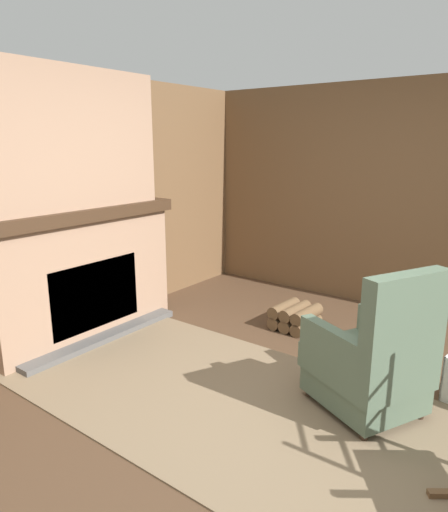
% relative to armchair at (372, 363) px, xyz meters
% --- Properties ---
extents(ground_plane, '(14.00, 14.00, 0.00)m').
position_rel_armchair_xyz_m(ground_plane, '(-0.34, -0.33, -0.37)').
color(ground_plane, '#4C3523').
extents(wood_panel_wall_left, '(0.06, 5.56, 2.43)m').
position_rel_armchair_xyz_m(wood_panel_wall_left, '(-2.84, -0.33, 0.85)').
color(wood_panel_wall_left, brown).
rests_on(wood_panel_wall_left, ground).
extents(wood_panel_wall_back, '(5.56, 0.09, 2.43)m').
position_rel_armchair_xyz_m(wood_panel_wall_back, '(-0.31, 2.17, 0.85)').
color(wood_panel_wall_back, brown).
rests_on(wood_panel_wall_back, ground).
extents(fireplace_hearth, '(0.59, 1.93, 1.22)m').
position_rel_armchair_xyz_m(fireplace_hearth, '(-2.61, -0.33, 0.24)').
color(fireplace_hearth, '#9E7A60').
rests_on(fireplace_hearth, ground).
extents(chimney_breast, '(0.34, 1.61, 1.19)m').
position_rel_armchair_xyz_m(chimney_breast, '(-2.62, -0.33, 1.45)').
color(chimney_breast, '#9E7A60').
rests_on(chimney_breast, fireplace_hearth).
extents(area_rug, '(3.76, 1.74, 0.01)m').
position_rel_armchair_xyz_m(area_rug, '(-0.64, -0.45, -0.36)').
color(area_rug, '#7A664C').
rests_on(area_rug, ground).
extents(armchair, '(0.89, 0.86, 1.05)m').
position_rel_armchair_xyz_m(armchair, '(0.00, 0.00, 0.00)').
color(armchair, '#516651').
rests_on(armchair, ground).
extents(firewood_stack, '(0.41, 0.44, 0.24)m').
position_rel_armchair_xyz_m(firewood_stack, '(-1.09, 0.99, -0.25)').
color(firewood_stack, brown).
rests_on(firewood_stack, ground).
extents(oil_lamp_vase, '(0.09, 0.09, 0.28)m').
position_rel_armchair_xyz_m(oil_lamp_vase, '(-2.66, -0.87, 0.95)').
color(oil_lamp_vase, '#47708E').
rests_on(oil_lamp_vase, fireplace_hearth).
extents(storage_case, '(0.14, 0.25, 0.15)m').
position_rel_armchair_xyz_m(storage_case, '(-2.66, 0.07, 0.93)').
color(storage_case, black).
rests_on(storage_case, fireplace_hearth).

